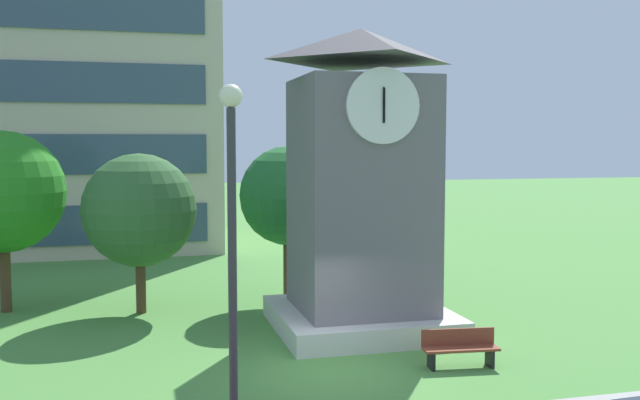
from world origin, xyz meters
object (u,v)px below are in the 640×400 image
(street_lamp, at_px, (232,239))
(park_bench, at_px, (460,348))
(clock_tower, at_px, (361,199))
(tree_near_tower, at_px, (2,192))
(tree_by_building, at_px, (289,196))
(tree_streetside, at_px, (139,210))

(street_lamp, bearing_deg, park_bench, 35.51)
(clock_tower, distance_m, tree_near_tower, 11.21)
(tree_by_building, height_order, tree_streetside, tree_by_building)
(clock_tower, xyz_separation_m, tree_by_building, (-1.26, 3.85, -0.16))
(tree_by_building, distance_m, tree_streetside, 4.81)
(park_bench, bearing_deg, street_lamp, -144.49)
(park_bench, distance_m, tree_streetside, 10.76)
(park_bench, height_order, street_lamp, street_lamp)
(park_bench, distance_m, street_lamp, 8.00)
(park_bench, bearing_deg, tree_streetside, 134.49)
(tree_by_building, height_order, tree_near_tower, tree_near_tower)
(street_lamp, bearing_deg, tree_by_building, 74.03)
(clock_tower, xyz_separation_m, street_lamp, (-4.67, -8.08, 0.10))
(tree_near_tower, bearing_deg, tree_streetside, -16.15)
(tree_by_building, xyz_separation_m, tree_streetside, (-4.79, -0.29, -0.33))
(park_bench, bearing_deg, clock_tower, 107.82)
(tree_streetside, bearing_deg, tree_near_tower, 163.85)
(tree_by_building, bearing_deg, clock_tower, -71.96)
(street_lamp, xyz_separation_m, tree_streetside, (-1.38, 11.64, -0.59))
(clock_tower, height_order, street_lamp, clock_tower)
(park_bench, relative_size, tree_by_building, 0.35)
(street_lamp, relative_size, tree_near_tower, 1.09)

